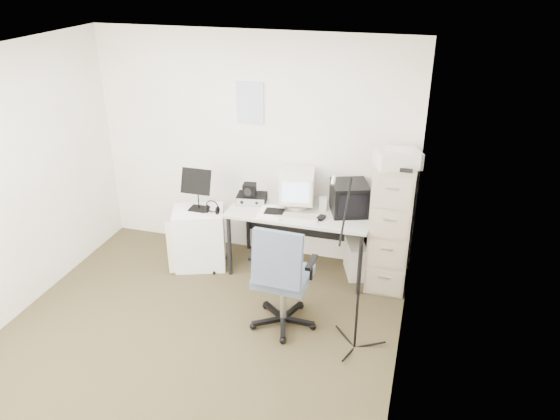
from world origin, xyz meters
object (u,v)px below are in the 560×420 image
(filing_cabinet, at_px, (391,227))
(desk, at_px, (300,240))
(side_cart, at_px, (200,238))
(office_chair, at_px, (283,275))

(filing_cabinet, bearing_deg, desk, -178.19)
(filing_cabinet, height_order, desk, filing_cabinet)
(filing_cabinet, relative_size, side_cart, 1.94)
(filing_cabinet, distance_m, office_chair, 1.34)
(desk, height_order, side_cart, desk)
(filing_cabinet, distance_m, desk, 0.99)
(office_chair, bearing_deg, desk, 97.70)
(filing_cabinet, xyz_separation_m, desk, (-0.95, -0.03, -0.29))
(desk, bearing_deg, side_cart, -169.83)
(desk, relative_size, office_chair, 1.37)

